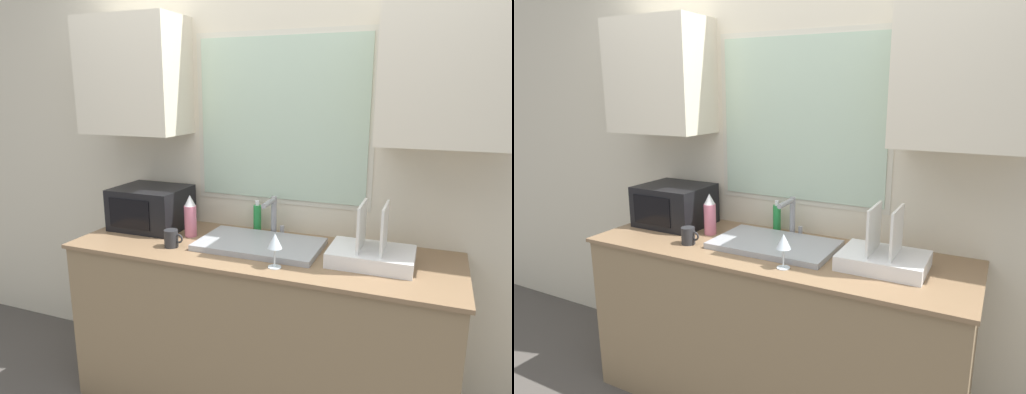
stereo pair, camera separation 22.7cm
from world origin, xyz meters
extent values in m
cube|color=#8C7251|center=(0.00, 0.32, 0.44)|extent=(1.96, 0.65, 0.89)
cube|color=#846647|center=(0.00, 0.32, 0.90)|extent=(1.99, 0.68, 0.02)
cube|color=beige|center=(0.00, 0.68, 1.30)|extent=(6.00, 0.06, 2.60)
cube|color=beige|center=(0.00, 0.65, 1.54)|extent=(1.02, 0.01, 0.95)
cube|color=#B2CCB2|center=(0.00, 0.64, 1.54)|extent=(0.96, 0.01, 0.89)
cube|color=beige|center=(-0.84, 0.49, 1.78)|extent=(0.59, 0.32, 0.65)
cube|color=beige|center=(0.84, 0.49, 1.78)|extent=(0.59, 0.32, 0.65)
cube|color=#9EA0A5|center=(-0.01, 0.34, 0.92)|extent=(0.63, 0.38, 0.03)
cylinder|color=#99999E|center=(-0.01, 0.56, 1.02)|extent=(0.03, 0.03, 0.22)
cylinder|color=#99999E|center=(-0.01, 0.48, 1.11)|extent=(0.03, 0.17, 0.03)
cylinder|color=#99999E|center=(0.04, 0.56, 0.94)|extent=(0.02, 0.02, 0.06)
cube|color=black|center=(-0.73, 0.44, 1.03)|extent=(0.41, 0.34, 0.24)
cube|color=black|center=(-0.76, 0.26, 1.03)|extent=(0.27, 0.01, 0.17)
cube|color=white|center=(0.56, 0.32, 0.94)|extent=(0.39, 0.29, 0.07)
cube|color=white|center=(0.51, 0.32, 1.09)|extent=(0.01, 0.22, 0.22)
cube|color=white|center=(0.62, 0.32, 1.09)|extent=(0.01, 0.22, 0.22)
cylinder|color=#D8728C|center=(-0.43, 0.37, 0.99)|extent=(0.07, 0.07, 0.17)
cone|color=silver|center=(-0.43, 0.37, 1.11)|extent=(0.06, 0.06, 0.06)
cylinder|color=#268C3F|center=(-0.12, 0.58, 0.99)|extent=(0.05, 0.05, 0.16)
cylinder|color=white|center=(-0.12, 0.58, 1.08)|extent=(0.02, 0.02, 0.03)
cylinder|color=#262628|center=(-0.44, 0.17, 0.95)|extent=(0.07, 0.07, 0.09)
torus|color=#262628|center=(-0.39, 0.17, 0.96)|extent=(0.05, 0.01, 0.05)
cylinder|color=silver|center=(0.16, 0.11, 0.91)|extent=(0.06, 0.06, 0.00)
cylinder|color=silver|center=(0.16, 0.11, 0.96)|extent=(0.01, 0.01, 0.09)
cone|color=silver|center=(0.16, 0.11, 1.04)|extent=(0.07, 0.07, 0.07)
camera|label=1|loc=(0.81, -1.76, 1.71)|focal=32.00mm
camera|label=2|loc=(1.02, -1.66, 1.71)|focal=32.00mm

